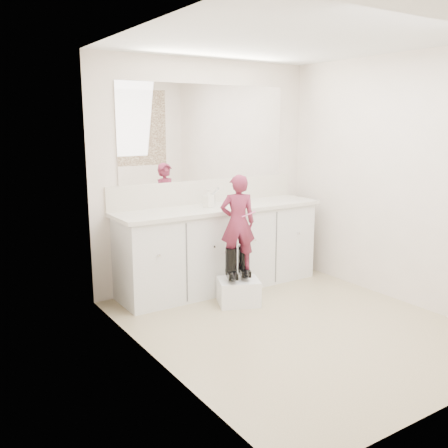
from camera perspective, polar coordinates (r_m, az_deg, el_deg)
floor at (r=4.53m, az=8.02°, el=-11.35°), size 3.00×3.00×0.00m
ceiling at (r=4.22m, az=9.00°, el=20.23°), size 3.00×3.00×0.00m
wall_back at (r=5.41m, az=-2.11°, el=5.72°), size 2.60×0.00×2.60m
wall_left at (r=3.49m, az=-7.75°, el=2.29°), size 0.00×3.00×3.00m
wall_right at (r=5.16m, az=19.43°, el=4.76°), size 0.00×3.00×3.00m
vanity_cabinet at (r=5.32m, az=-0.52°, el=-2.87°), size 2.20×0.55×0.85m
countertop at (r=5.22m, az=-0.44°, el=1.83°), size 2.28×0.58×0.04m
backsplash at (r=5.42m, az=-2.02°, el=3.76°), size 2.28×0.03×0.25m
mirror at (r=5.38m, az=-2.08°, el=10.37°), size 2.00×0.02×1.00m
faucet at (r=5.34m, az=-1.40°, el=2.83°), size 0.08×0.08×0.10m
cup at (r=5.40m, az=1.71°, el=2.84°), size 0.10×0.10×0.08m
soap_bottle at (r=5.15m, az=-1.77°, el=2.97°), size 0.10×0.10×0.19m
step_stool at (r=4.93m, az=1.67°, el=-7.74°), size 0.48×0.45×0.25m
boot_left at (r=4.82m, az=0.82°, el=-4.63°), size 0.19×0.24×0.32m
boot_right at (r=4.90m, az=2.28°, el=-4.36°), size 0.19×0.24×0.32m
toddler at (r=4.76m, az=1.58°, el=0.15°), size 0.40×0.34×0.93m
toothbrush at (r=4.72m, az=2.84°, el=1.11°), size 0.13×0.06×0.06m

